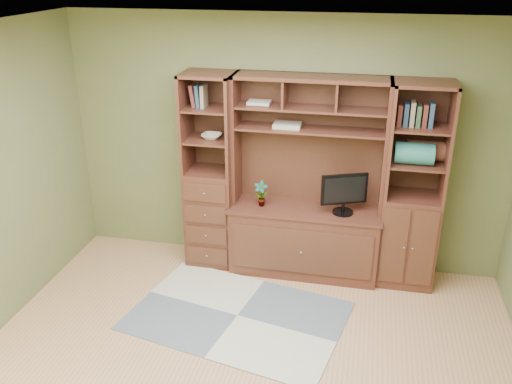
% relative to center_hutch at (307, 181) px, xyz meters
% --- Properties ---
extents(room, '(4.60, 4.10, 2.64)m').
position_rel_center_hutch_xyz_m(room, '(-0.27, -1.73, 0.28)').
color(room, tan).
rests_on(room, ground).
extents(center_hutch, '(1.54, 0.53, 2.05)m').
position_rel_center_hutch_xyz_m(center_hutch, '(0.00, 0.00, 0.00)').
color(center_hutch, '#50271C').
rests_on(center_hutch, ground).
extents(left_tower, '(0.50, 0.45, 2.05)m').
position_rel_center_hutch_xyz_m(left_tower, '(-1.00, 0.04, 0.00)').
color(left_tower, '#50271C').
rests_on(left_tower, ground).
extents(right_tower, '(0.55, 0.45, 2.05)m').
position_rel_center_hutch_xyz_m(right_tower, '(1.02, 0.04, 0.00)').
color(right_tower, '#50271C').
rests_on(right_tower, ground).
extents(rug, '(2.13, 1.63, 0.01)m').
position_rel_center_hutch_xyz_m(rug, '(-0.49, -0.93, -1.02)').
color(rug, '#999E9E').
rests_on(rug, ground).
extents(monitor, '(0.51, 0.37, 0.57)m').
position_rel_center_hutch_xyz_m(monitor, '(0.37, -0.03, -0.01)').
color(monitor, black).
rests_on(monitor, center_hutch).
extents(orchid, '(0.14, 0.09, 0.27)m').
position_rel_center_hutch_xyz_m(orchid, '(-0.45, -0.03, -0.16)').
color(orchid, '#985F33').
rests_on(orchid, center_hutch).
extents(magazines, '(0.27, 0.19, 0.04)m').
position_rel_center_hutch_xyz_m(magazines, '(-0.22, 0.09, 0.54)').
color(magazines, '#B4AD99').
rests_on(magazines, center_hutch).
extents(bowl, '(0.20, 0.20, 0.05)m').
position_rel_center_hutch_xyz_m(bowl, '(-0.98, 0.04, 0.39)').
color(bowl, white).
rests_on(bowl, left_tower).
extents(blanket_teal, '(0.35, 0.20, 0.20)m').
position_rel_center_hutch_xyz_m(blanket_teal, '(0.99, -0.01, 0.37)').
color(blanket_teal, '#2C756E').
rests_on(blanket_teal, right_tower).
extents(blanket_red, '(0.34, 0.19, 0.19)m').
position_rel_center_hutch_xyz_m(blanket_red, '(1.10, 0.12, 0.36)').
color(blanket_red, brown).
rests_on(blanket_red, right_tower).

